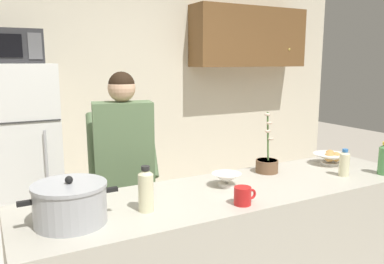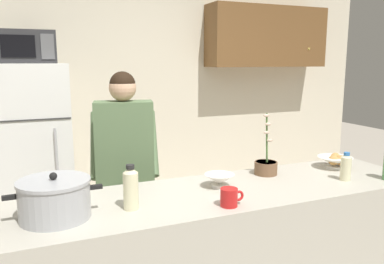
# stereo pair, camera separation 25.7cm
# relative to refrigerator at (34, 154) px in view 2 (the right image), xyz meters

# --- Properties ---
(back_wall_unit) EXTENTS (6.00, 0.48, 2.60)m
(back_wall_unit) POSITION_rel_refrigerator_xyz_m (1.27, 0.41, 0.58)
(back_wall_unit) COLOR beige
(back_wall_unit) RESTS_ON ground
(kitchen_island) EXTENTS (2.49, 0.68, 0.92)m
(kitchen_island) POSITION_rel_refrigerator_xyz_m (1.02, -1.85, -0.36)
(kitchen_island) COLOR #BCB7A8
(kitchen_island) RESTS_ON ground
(refrigerator) EXTENTS (0.64, 0.68, 1.64)m
(refrigerator) POSITION_rel_refrigerator_xyz_m (0.00, 0.00, 0.00)
(refrigerator) COLOR white
(refrigerator) RESTS_ON ground
(microwave) EXTENTS (0.48, 0.37, 0.28)m
(microwave) POSITION_rel_refrigerator_xyz_m (0.00, -0.02, 0.96)
(microwave) COLOR #2D2D30
(microwave) RESTS_ON refrigerator
(person_near_pot) EXTENTS (0.55, 0.49, 1.59)m
(person_near_pot) POSITION_rel_refrigerator_xyz_m (0.59, -1.10, 0.17)
(person_near_pot) COLOR #33384C
(person_near_pot) RESTS_ON ground
(cooking_pot) EXTENTS (0.45, 0.34, 0.23)m
(cooking_pot) POSITION_rel_refrigerator_xyz_m (0.06, -1.90, 0.20)
(cooking_pot) COLOR #ADAFB5
(cooking_pot) RESTS_ON kitchen_island
(coffee_mug) EXTENTS (0.13, 0.09, 0.10)m
(coffee_mug) POSITION_rel_refrigerator_xyz_m (0.90, -2.08, 0.15)
(coffee_mug) COLOR red
(coffee_mug) RESTS_ON kitchen_island
(bread_bowl) EXTENTS (0.24, 0.24, 0.10)m
(bread_bowl) POSITION_rel_refrigerator_xyz_m (1.93, -1.73, 0.15)
(bread_bowl) COLOR white
(bread_bowl) RESTS_ON kitchen_island
(empty_bowl) EXTENTS (0.18, 0.18, 0.08)m
(empty_bowl) POSITION_rel_refrigerator_xyz_m (0.99, -1.79, 0.15)
(empty_bowl) COLOR white
(empty_bowl) RESTS_ON kitchen_island
(bottle_mid_counter) EXTENTS (0.08, 0.08, 0.23)m
(bottle_mid_counter) POSITION_rel_refrigerator_xyz_m (0.42, -1.93, 0.21)
(bottle_mid_counter) COLOR beige
(bottle_mid_counter) RESTS_ON kitchen_island
(bottle_far_corner) EXTENTS (0.07, 0.07, 0.18)m
(bottle_far_corner) POSITION_rel_refrigerator_xyz_m (1.79, -1.97, 0.19)
(bottle_far_corner) COLOR beige
(bottle_far_corner) RESTS_ON kitchen_island
(potted_orchid) EXTENTS (0.15, 0.15, 0.41)m
(potted_orchid) POSITION_rel_refrigerator_xyz_m (1.40, -1.67, 0.16)
(potted_orchid) COLOR brown
(potted_orchid) RESTS_ON kitchen_island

